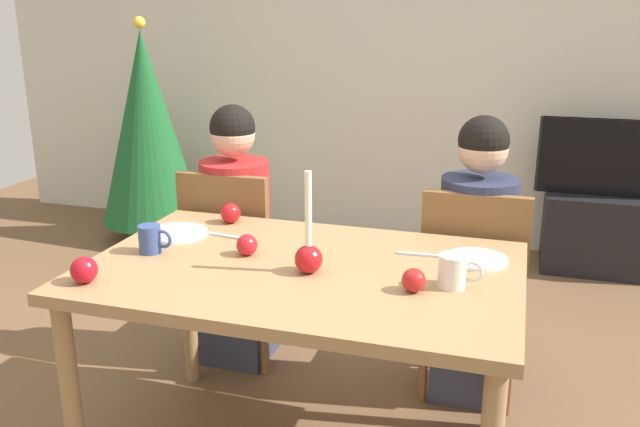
{
  "coord_description": "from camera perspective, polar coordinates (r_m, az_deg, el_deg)",
  "views": [
    {
      "loc": [
        0.65,
        -1.91,
        1.54
      ],
      "look_at": [
        0.0,
        0.2,
        0.87
      ],
      "focal_mm": 37.31,
      "sensor_mm": 36.0,
      "label": 1
    }
  ],
  "objects": [
    {
      "name": "apple_by_left_plate",
      "position": [
        2.14,
        -19.59,
        -4.59
      ],
      "size": [
        0.08,
        0.08,
        0.08
      ],
      "primitive_type": "sphere",
      "color": "#AF101C",
      "rests_on": "dining_table"
    },
    {
      "name": "plate_left",
      "position": [
        2.52,
        -12.23,
        -1.65
      ],
      "size": [
        0.23,
        0.23,
        0.01
      ],
      "primitive_type": "cylinder",
      "color": "white",
      "rests_on": "dining_table"
    },
    {
      "name": "apple_near_candle",
      "position": [
        2.26,
        -6.28,
        -2.69
      ],
      "size": [
        0.07,
        0.07,
        0.07
      ],
      "primitive_type": "sphere",
      "color": "red",
      "rests_on": "dining_table"
    },
    {
      "name": "person_left_child",
      "position": [
        2.97,
        -7.15,
        -2.33
      ],
      "size": [
        0.3,
        0.3,
        1.17
      ],
      "color": "#33384C",
      "rests_on": "ground"
    },
    {
      "name": "fork_right",
      "position": [
        2.28,
        8.88,
        -3.53
      ],
      "size": [
        0.18,
        0.02,
        0.01
      ],
      "primitive_type": "cube",
      "rotation": [
        0.0,
        0.0,
        0.06
      ],
      "color": "silver",
      "rests_on": "dining_table"
    },
    {
      "name": "person_right_child",
      "position": [
        2.73,
        13.12,
        -4.39
      ],
      "size": [
        0.3,
        0.3,
        1.17
      ],
      "color": "#33384C",
      "rests_on": "ground"
    },
    {
      "name": "apple_by_right_mug",
      "position": [
        2.61,
        -7.68,
        0.03
      ],
      "size": [
        0.08,
        0.08,
        0.08
      ],
      "primitive_type": "sphere",
      "color": "red",
      "rests_on": "dining_table"
    },
    {
      "name": "fork_left",
      "position": [
        2.47,
        -8.52,
        -1.85
      ],
      "size": [
        0.18,
        0.04,
        0.01
      ],
      "primitive_type": "cube",
      "rotation": [
        0.0,
        0.0,
        -0.15
      ],
      "color": "silver",
      "rests_on": "dining_table"
    },
    {
      "name": "apple_far_edge",
      "position": [
        1.98,
        8.04,
        -5.69
      ],
      "size": [
        0.07,
        0.07,
        0.07
      ],
      "primitive_type": "sphere",
      "color": "#B11B1B",
      "rests_on": "dining_table"
    },
    {
      "name": "mug_right",
      "position": [
        2.03,
        11.41,
        -4.86
      ],
      "size": [
        0.13,
        0.09,
        0.1
      ],
      "color": "silver",
      "rests_on": "dining_table"
    },
    {
      "name": "dining_table",
      "position": [
        2.2,
        -1.54,
        -6.53
      ],
      "size": [
        1.4,
        0.9,
        0.75
      ],
      "color": "#99754C",
      "rests_on": "ground"
    },
    {
      "name": "chair_left",
      "position": [
        2.96,
        -7.37,
        -3.58
      ],
      "size": [
        0.4,
        0.4,
        0.9
      ],
      "color": "brown",
      "rests_on": "ground"
    },
    {
      "name": "candle_centerpiece",
      "position": [
        2.09,
        -0.99,
        -3.36
      ],
      "size": [
        0.09,
        0.09,
        0.33
      ],
      "color": "red",
      "rests_on": "dining_table"
    },
    {
      "name": "plate_right",
      "position": [
        2.27,
        13.27,
        -3.84
      ],
      "size": [
        0.21,
        0.21,
        0.01
      ],
      "primitive_type": "cylinder",
      "color": "white",
      "rests_on": "dining_table"
    },
    {
      "name": "chair_right",
      "position": [
        2.72,
        12.99,
        -5.76
      ],
      "size": [
        0.4,
        0.4,
        0.9
      ],
      "color": "brown",
      "rests_on": "ground"
    },
    {
      "name": "mug_left",
      "position": [
        2.34,
        -14.29,
        -2.13
      ],
      "size": [
        0.12,
        0.08,
        0.1
      ],
      "color": "#33477F",
      "rests_on": "dining_table"
    },
    {
      "name": "christmas_tree",
      "position": [
        4.68,
        -14.6,
        7.1
      ],
      "size": [
        0.68,
        0.68,
        1.52
      ],
      "color": "brown",
      "rests_on": "ground"
    },
    {
      "name": "back_wall",
      "position": [
        4.56,
        9.15,
        13.67
      ],
      "size": [
        6.4,
        0.1,
        2.6
      ],
      "primitive_type": "cube",
      "color": "beige",
      "rests_on": "ground"
    },
    {
      "name": "tv_stand",
      "position": [
        4.43,
        22.67,
        -1.5
      ],
      "size": [
        0.64,
        0.4,
        0.48
      ],
      "primitive_type": "cube",
      "color": "black",
      "rests_on": "ground"
    },
    {
      "name": "tv",
      "position": [
        4.32,
        23.37,
        4.43
      ],
      "size": [
        0.79,
        0.05,
        0.46
      ],
      "color": "black",
      "rests_on": "tv_stand"
    }
  ]
}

